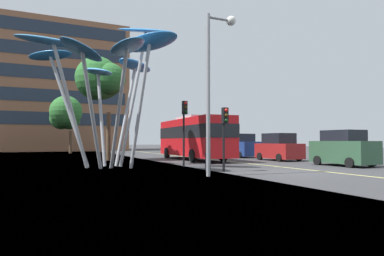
% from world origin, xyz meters
% --- Properties ---
extents(ground, '(120.00, 240.00, 0.10)m').
position_xyz_m(ground, '(-0.70, 0.00, -0.05)').
color(ground, '#38383A').
extents(red_bus, '(3.13, 10.98, 3.57)m').
position_xyz_m(red_bus, '(0.12, 11.93, 1.95)').
color(red_bus, red).
rests_on(red_bus, ground).
extents(leaf_sculpture, '(9.67, 9.38, 9.28)m').
position_xyz_m(leaf_sculpture, '(-7.78, 6.78, 6.29)').
color(leaf_sculpture, '#9EA0A5').
rests_on(leaf_sculpture, ground).
extents(traffic_light_kerb_near, '(0.28, 0.42, 3.23)m').
position_xyz_m(traffic_light_kerb_near, '(-2.95, 1.41, 2.35)').
color(traffic_light_kerb_near, black).
rests_on(traffic_light_kerb_near, ground).
extents(traffic_light_kerb_far, '(0.28, 0.42, 3.95)m').
position_xyz_m(traffic_light_kerb_far, '(-3.53, 5.24, 2.85)').
color(traffic_light_kerb_far, black).
rests_on(traffic_light_kerb_far, ground).
extents(car_parked_near, '(1.99, 4.02, 2.23)m').
position_xyz_m(car_parked_near, '(5.82, 1.92, 1.05)').
color(car_parked_near, '#2D5138').
rests_on(car_parked_near, ground).
extents(car_parked_mid, '(2.09, 3.95, 2.16)m').
position_xyz_m(car_parked_mid, '(5.90, 8.27, 1.00)').
color(car_parked_mid, maroon).
rests_on(car_parked_mid, ground).
extents(car_parked_far, '(2.07, 3.93, 2.22)m').
position_xyz_m(car_parked_far, '(6.05, 13.97, 1.04)').
color(car_parked_far, navy).
rests_on(car_parked_far, ground).
extents(street_lamp, '(1.50, 0.44, 7.31)m').
position_xyz_m(street_lamp, '(-4.36, -0.17, 4.67)').
color(street_lamp, gray).
rests_on(street_lamp, ground).
extents(tree_pavement_near, '(3.74, 4.57, 8.19)m').
position_xyz_m(tree_pavement_near, '(-7.01, 13.80, 6.47)').
color(tree_pavement_near, brown).
rests_on(tree_pavement_near, ground).
extents(tree_pavement_far, '(3.87, 4.52, 7.08)m').
position_xyz_m(tree_pavement_far, '(-8.55, 30.92, 4.88)').
color(tree_pavement_far, brown).
rests_on(tree_pavement_far, ground).
extents(pedestrian, '(0.34, 0.34, 1.83)m').
position_xyz_m(pedestrian, '(-3.42, 2.35, 0.92)').
color(pedestrian, '#2D3342').
rests_on(pedestrian, ground).
extents(backdrop_building, '(23.22, 13.43, 19.88)m').
position_xyz_m(backdrop_building, '(-10.06, 46.29, 9.94)').
color(backdrop_building, brown).
rests_on(backdrop_building, ground).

